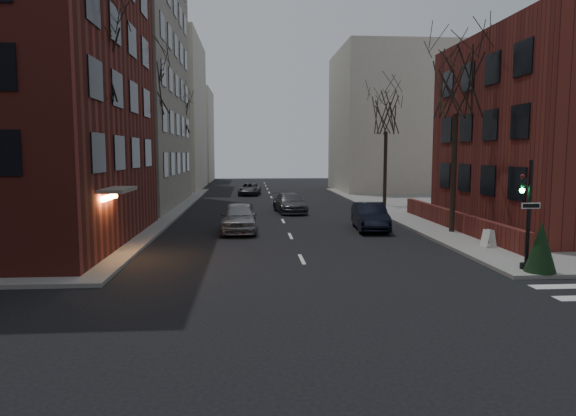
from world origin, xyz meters
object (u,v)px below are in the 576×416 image
object	(u,v)px
streetlamp_near	(146,156)
evergreen_shrub	(541,247)
tree_left_b	(147,84)
tree_right_b	(386,113)
car_lane_silver	(239,217)
parked_sedan	(370,216)
tree_left_c	(177,113)
tree_right_a	(457,84)
sandwich_board	(488,238)
tree_left_a	(91,56)
car_lane_gray	(290,203)
streetlamp_far	(187,154)
car_lane_far	(250,189)
traffic_signal	(527,222)

from	to	relation	value
streetlamp_near	evergreen_shrub	xyz separation A→B (m)	(16.44, -13.50, -3.18)
tree_left_b	tree_right_b	size ratio (longest dim) A/B	1.18
car_lane_silver	parked_sedan	bearing A→B (deg)	1.62
tree_left_c	streetlamp_near	xyz separation A→B (m)	(0.60, -18.00, -3.79)
tree_right_a	streetlamp_near	world-z (taller)	tree_right_a
tree_left_c	streetlamp_near	world-z (taller)	tree_left_c
tree_right_a	sandwich_board	bearing A→B (deg)	-91.62
tree_left_a	tree_left_b	world-z (taller)	tree_left_b
tree_left_a	parked_sedan	distance (m)	16.60
car_lane_silver	car_lane_gray	world-z (taller)	car_lane_silver
streetlamp_far	parked_sedan	world-z (taller)	streetlamp_far
tree_right_b	car_lane_far	xyz separation A→B (m)	(-10.97, 12.77, -6.95)
traffic_signal	streetlamp_far	size ratio (longest dim) A/B	0.64
streetlamp_far	evergreen_shrub	bearing A→B (deg)	-63.86
tree_left_a	car_lane_silver	distance (m)	11.26
streetlamp_near	car_lane_gray	size ratio (longest dim) A/B	1.29
traffic_signal	tree_left_b	distance (m)	24.87
streetlamp_far	evergreen_shrub	distance (m)	37.45
car_lane_gray	sandwich_board	bearing A→B (deg)	-69.54
tree_left_b	sandwich_board	bearing A→B (deg)	-35.74
car_lane_gray	evergreen_shrub	size ratio (longest dim) A/B	2.67
tree_left_a	streetlamp_far	distance (m)	28.32
streetlamp_far	car_lane_gray	xyz separation A→B (m)	(9.00, -13.28, -3.53)
traffic_signal	tree_left_b	bearing A→B (deg)	134.54
tree_left_c	car_lane_gray	distance (m)	16.53
tree_left_c	streetlamp_far	xyz separation A→B (m)	(0.60, 2.00, -3.79)
car_lane_gray	evergreen_shrub	bearing A→B (deg)	-76.58
tree_left_c	sandwich_board	distance (m)	32.67
tree_left_c	car_lane_gray	xyz separation A→B (m)	(9.60, -11.28, -7.32)
tree_right_b	streetlamp_far	bearing A→B (deg)	149.53
sandwich_board	evergreen_shrub	world-z (taller)	evergreen_shrub
tree_right_b	streetlamp_near	bearing A→B (deg)	-149.53
tree_left_b	tree_left_c	bearing A→B (deg)	90.00
tree_right_b	parked_sedan	distance (m)	14.54
tree_right_b	car_lane_gray	xyz separation A→B (m)	(-8.00, -3.28, -6.88)
car_lane_silver	sandwich_board	distance (m)	13.00
tree_left_b	car_lane_gray	xyz separation A→B (m)	(9.60, 2.72, -8.21)
car_lane_silver	evergreen_shrub	world-z (taller)	evergreen_shrub
parked_sedan	sandwich_board	xyz separation A→B (m)	(3.96, -6.39, -0.23)
tree_left_a	tree_right_b	world-z (taller)	tree_left_a
traffic_signal	tree_left_a	size ratio (longest dim) A/B	0.39
car_lane_far	car_lane_silver	bearing A→B (deg)	-85.87
tree_left_b	car_lane_gray	world-z (taller)	tree_left_b
car_lane_silver	tree_right_a	bearing A→B (deg)	-7.84
car_lane_gray	sandwich_board	xyz separation A→B (m)	(7.87, -15.29, -0.15)
streetlamp_far	car_lane_far	world-z (taller)	streetlamp_far
tree_left_b	tree_right_b	xyz separation A→B (m)	(17.60, 6.00, -1.33)
tree_right_b	car_lane_far	bearing A→B (deg)	130.66
streetlamp_near	streetlamp_far	bearing A→B (deg)	90.00
tree_left_a	car_lane_gray	distance (m)	19.21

